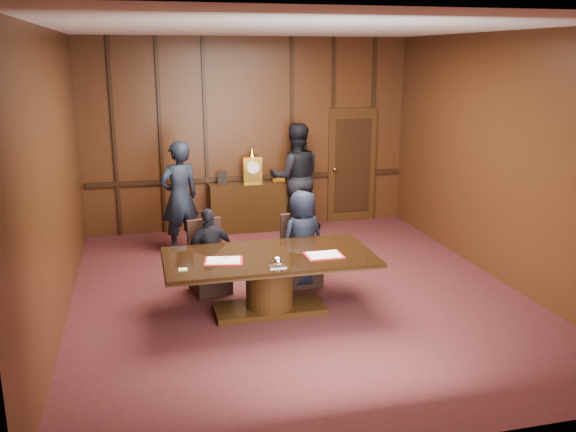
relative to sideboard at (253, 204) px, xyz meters
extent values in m
plane|color=#340E13|center=(0.00, -3.26, -0.49)|extent=(7.00, 7.00, 0.00)
plane|color=silver|center=(0.00, -3.26, 3.01)|extent=(7.00, 7.00, 0.00)
cube|color=black|center=(0.00, 0.24, 1.26)|extent=(6.00, 0.04, 3.50)
cube|color=black|center=(0.00, -6.76, 1.26)|extent=(6.00, 0.04, 3.50)
cube|color=black|center=(-3.00, -3.26, 1.26)|extent=(0.04, 7.00, 3.50)
cube|color=black|center=(3.00, -3.26, 1.26)|extent=(0.04, 7.00, 3.50)
cube|color=black|center=(0.00, 0.21, 0.46)|extent=(5.90, 0.05, 0.08)
cube|color=black|center=(2.00, 0.20, 0.61)|extent=(0.95, 0.06, 2.20)
sphere|color=gold|center=(1.63, 0.13, 0.56)|extent=(0.08, 0.08, 0.08)
cube|color=black|center=(0.00, 0.00, -0.04)|extent=(1.60, 0.45, 0.90)
cube|color=black|center=(-0.70, 0.00, -0.46)|extent=(0.12, 0.40, 0.06)
cube|color=black|center=(0.70, 0.00, -0.46)|extent=(0.12, 0.40, 0.06)
cube|color=gold|center=(0.00, 0.00, 0.65)|extent=(0.34, 0.18, 0.48)
cylinder|color=white|center=(0.00, -0.10, 0.71)|extent=(0.22, 0.03, 0.22)
cone|color=gold|center=(0.00, 0.00, 0.97)|extent=(0.14, 0.14, 0.16)
cube|color=black|center=(-0.55, 0.02, 0.52)|extent=(0.18, 0.04, 0.22)
cube|color=orange|center=(0.50, 0.02, 0.47)|extent=(0.22, 0.12, 0.12)
cube|color=black|center=(-0.50, -3.76, -0.45)|extent=(1.40, 0.60, 0.08)
cylinder|color=black|center=(-0.50, -3.76, -0.10)|extent=(0.60, 0.60, 0.62)
cube|color=black|center=(-0.50, -3.76, 0.22)|extent=(2.62, 1.32, 0.02)
cube|color=black|center=(-0.50, -3.76, 0.24)|extent=(2.60, 1.30, 0.06)
cube|color=#AF1018|center=(-1.08, -3.86, 0.28)|extent=(0.51, 0.41, 0.01)
cube|color=white|center=(-1.08, -3.86, 0.29)|extent=(0.44, 0.35, 0.01)
cube|color=#AF1018|center=(0.16, -3.95, 0.28)|extent=(0.46, 0.33, 0.01)
cube|color=white|center=(0.16, -3.95, 0.29)|extent=(0.40, 0.28, 0.01)
cube|color=white|center=(-0.50, -4.21, 0.28)|extent=(0.20, 0.14, 0.01)
ellipsoid|color=white|center=(-0.50, -4.21, 0.34)|extent=(0.13, 0.13, 0.10)
cube|color=#FAEB7A|center=(-1.58, -4.05, 0.28)|extent=(0.10, 0.07, 0.01)
cube|color=black|center=(-1.15, -2.91, -0.26)|extent=(0.57, 0.57, 0.46)
cube|color=black|center=(-1.19, -2.70, 0.23)|extent=(0.48, 0.16, 0.55)
cylinder|color=black|center=(-1.35, -3.11, -0.37)|extent=(0.04, 0.04, 0.23)
cylinder|color=black|center=(-0.95, -2.71, -0.37)|extent=(0.04, 0.04, 0.23)
cube|color=black|center=(0.15, -2.91, -0.26)|extent=(0.53, 0.53, 0.46)
cube|color=black|center=(0.13, -2.70, 0.23)|extent=(0.48, 0.12, 0.55)
cylinder|color=black|center=(-0.05, -3.11, -0.37)|extent=(0.04, 0.04, 0.23)
cylinder|color=black|center=(0.35, -2.71, -0.37)|extent=(0.04, 0.04, 0.23)
imported|color=black|center=(-1.15, -2.96, 0.11)|extent=(0.76, 0.48, 1.20)
imported|color=black|center=(0.15, -2.96, 0.20)|extent=(0.78, 0.64, 1.38)
imported|color=black|center=(-1.40, -1.00, 0.44)|extent=(0.79, 0.67, 1.85)
imported|color=black|center=(0.78, -0.16, 0.51)|extent=(1.04, 0.85, 1.99)
camera|label=1|loc=(-2.00, -10.82, 2.69)|focal=38.00mm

